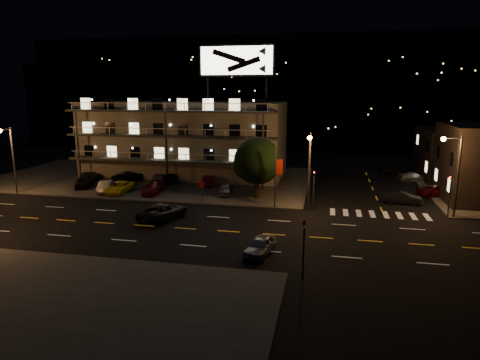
% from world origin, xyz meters
% --- Properties ---
extents(ground, '(140.00, 140.00, 0.00)m').
position_xyz_m(ground, '(0.00, 0.00, 0.00)').
color(ground, black).
rests_on(ground, ground).
extents(curb_nw, '(44.00, 24.00, 0.15)m').
position_xyz_m(curb_nw, '(-14.00, 20.00, 0.07)').
color(curb_nw, '#343331').
rests_on(curb_nw, ground).
extents(motel, '(28.00, 13.80, 18.10)m').
position_xyz_m(motel, '(-9.94, 23.88, 5.34)').
color(motel, gray).
rests_on(motel, ground).
extents(side_bldg_back, '(14.06, 12.00, 7.00)m').
position_xyz_m(side_bldg_back, '(29.99, 28.00, 3.50)').
color(side_bldg_back, black).
rests_on(side_bldg_back, ground).
extents(hill_backdrop, '(120.00, 25.00, 24.00)m').
position_xyz_m(hill_backdrop, '(-5.94, 68.78, 11.55)').
color(hill_backdrop, black).
rests_on(hill_backdrop, ground).
extents(streetlight_nw, '(0.44, 1.92, 8.00)m').
position_xyz_m(streetlight_nw, '(-26.00, 7.94, 4.96)').
color(streetlight_nw, '#2D2D30').
rests_on(streetlight_nw, ground).
extents(streetlight_nc, '(0.44, 1.92, 8.00)m').
position_xyz_m(streetlight_nc, '(8.50, 7.94, 4.96)').
color(streetlight_nc, '#2D2D30').
rests_on(streetlight_nc, ground).
extents(streetlight_ne, '(1.92, 0.44, 8.00)m').
position_xyz_m(streetlight_ne, '(22.14, 8.30, 4.96)').
color(streetlight_ne, '#2D2D30').
rests_on(streetlight_ne, ground).
extents(signal_nw, '(0.20, 0.27, 4.60)m').
position_xyz_m(signal_nw, '(9.00, 8.50, 2.57)').
color(signal_nw, '#2D2D30').
rests_on(signal_nw, ground).
extents(signal_sw, '(0.20, 0.27, 4.60)m').
position_xyz_m(signal_sw, '(9.00, -8.50, 2.57)').
color(signal_sw, '#2D2D30').
rests_on(signal_sw, ground).
extents(signal_ne, '(0.27, 0.20, 4.60)m').
position_xyz_m(signal_ne, '(22.00, 8.50, 2.57)').
color(signal_ne, '#2D2D30').
rests_on(signal_ne, ground).
extents(banner_north, '(0.83, 0.16, 6.40)m').
position_xyz_m(banner_north, '(5.09, 8.40, 3.43)').
color(banner_north, '#2D2D30').
rests_on(banner_north, ground).
extents(stop_sign, '(0.91, 0.11, 2.61)m').
position_xyz_m(stop_sign, '(-3.00, 8.57, 1.71)').
color(stop_sign, '#2D2D30').
rests_on(stop_sign, ground).
extents(tree, '(5.49, 5.29, 6.91)m').
position_xyz_m(tree, '(2.52, 11.68, 4.26)').
color(tree, black).
rests_on(tree, curb_nw).
extents(lot_car_0, '(2.91, 4.46, 1.41)m').
position_xyz_m(lot_car_0, '(-19.83, 12.70, 0.86)').
color(lot_car_0, black).
rests_on(lot_car_0, curb_nw).
extents(lot_car_1, '(2.56, 4.31, 1.34)m').
position_xyz_m(lot_car_1, '(-15.82, 10.86, 0.82)').
color(lot_car_1, gray).
rests_on(lot_car_1, curb_nw).
extents(lot_car_2, '(2.21, 4.73, 1.31)m').
position_xyz_m(lot_car_2, '(-14.00, 10.90, 0.81)').
color(lot_car_2, yellow).
rests_on(lot_car_2, curb_nw).
extents(lot_car_3, '(2.44, 4.67, 1.29)m').
position_xyz_m(lot_car_3, '(-9.97, 11.38, 0.80)').
color(lot_car_3, '#540C12').
rests_on(lot_car_3, curb_nw).
extents(lot_car_4, '(1.96, 3.92, 1.28)m').
position_xyz_m(lot_car_4, '(-1.35, 12.58, 0.79)').
color(lot_car_4, gray).
rests_on(lot_car_4, curb_nw).
extents(lot_car_5, '(2.44, 4.41, 1.38)m').
position_xyz_m(lot_car_5, '(-20.80, 15.74, 0.84)').
color(lot_car_5, black).
rests_on(lot_car_5, curb_nw).
extents(lot_car_6, '(3.91, 5.51, 1.40)m').
position_xyz_m(lot_car_6, '(-15.68, 17.10, 0.85)').
color(lot_car_6, black).
rests_on(lot_car_6, curb_nw).
extents(lot_car_7, '(3.01, 5.32, 1.45)m').
position_xyz_m(lot_car_7, '(-11.04, 15.98, 0.88)').
color(lot_car_7, gray).
rests_on(lot_car_7, curb_nw).
extents(lot_car_8, '(2.34, 4.09, 1.31)m').
position_xyz_m(lot_car_8, '(-10.00, 17.50, 0.81)').
color(lot_car_8, black).
rests_on(lot_car_8, curb_nw).
extents(lot_car_9, '(1.98, 4.17, 1.32)m').
position_xyz_m(lot_car_9, '(-4.64, 17.04, 0.81)').
color(lot_car_9, '#540C12').
rests_on(lot_car_9, curb_nw).
extents(side_car_0, '(4.20, 2.00, 1.33)m').
position_xyz_m(side_car_0, '(18.50, 12.99, 0.66)').
color(side_car_0, black).
rests_on(side_car_0, ground).
extents(side_car_1, '(5.21, 3.73, 1.32)m').
position_xyz_m(side_car_1, '(23.09, 17.39, 0.66)').
color(side_car_1, '#540C12').
rests_on(side_car_1, ground).
extents(side_car_2, '(4.70, 2.91, 1.27)m').
position_xyz_m(side_car_2, '(21.89, 25.39, 0.64)').
color(side_car_2, gray).
rests_on(side_car_2, ground).
extents(side_car_3, '(4.21, 2.45, 1.35)m').
position_xyz_m(side_car_3, '(19.99, 31.14, 0.67)').
color(side_car_3, black).
rests_on(side_car_3, ground).
extents(road_car_east, '(2.38, 4.19, 1.34)m').
position_xyz_m(road_car_east, '(5.55, -4.70, 0.67)').
color(road_car_east, gray).
rests_on(road_car_east, ground).
extents(road_car_west, '(4.14, 6.01, 1.53)m').
position_xyz_m(road_car_west, '(-5.02, 2.30, 0.76)').
color(road_car_west, black).
rests_on(road_car_west, ground).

